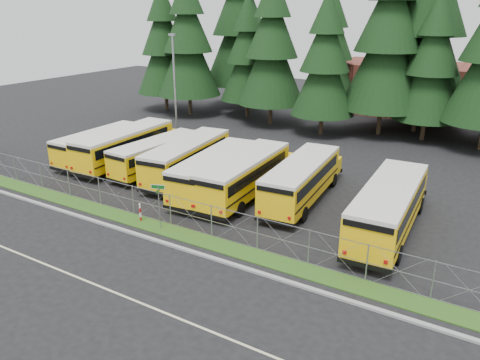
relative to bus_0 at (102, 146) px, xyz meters
name	(u,v)px	position (x,y,z in m)	size (l,w,h in m)	color
ground	(194,223)	(14.18, -6.11, -1.32)	(120.00, 120.00, 0.00)	black
curb	(161,242)	(14.18, -9.21, -1.26)	(50.00, 0.25, 0.12)	gray
grass_verge	(177,233)	(14.18, -7.81, -1.29)	(50.00, 1.40, 0.06)	#1F4213
road_lane_line	(95,284)	(14.18, -14.11, -1.31)	(50.00, 0.12, 0.01)	beige
chainlink_fence	(184,214)	(14.18, -7.11, -0.32)	(44.00, 0.10, 2.00)	gray
brick_building	(428,90)	(20.18, 33.89, 1.68)	(22.00, 10.00, 6.00)	brown
bus_0	(102,146)	(0.00, 0.00, 0.00)	(2.37, 10.03, 2.63)	#F7BA07
bus_1	(128,147)	(2.60, 0.45, 0.19)	(2.71, 11.47, 3.01)	#F7BA07
bus_2	(160,155)	(6.10, 0.38, 0.00)	(2.38, 10.07, 2.64)	#F7BA07
bus_3	(190,159)	(8.99, 0.48, 0.15)	(2.64, 11.17, 2.93)	#F7BA07
bus_4	(217,172)	(12.51, -0.97, 0.12)	(2.58, 10.92, 2.86)	#F7BA07
bus_5	(247,176)	(14.76, -0.66, 0.16)	(2.66, 11.28, 2.96)	#F7BA07
bus_6	(303,181)	(18.46, 0.57, 0.14)	(2.61, 11.08, 2.90)	#F7BA07
bus_east	(389,208)	(24.71, -1.32, 0.23)	(2.77, 11.75, 3.08)	#F7BA07
street_sign	(159,197)	(12.93, -7.79, 0.72)	(0.80, 0.53, 2.81)	gray
striped_bollard	(140,212)	(11.22, -7.65, -0.72)	(0.11, 0.11, 1.20)	#B20C0C
light_standard	(175,83)	(0.93, 9.07, 4.19)	(0.70, 0.35, 10.14)	gray
conifer_0	(164,48)	(-8.87, 19.41, 6.42)	(7.00, 7.00, 15.47)	black
conifer_1	(188,45)	(-4.59, 18.73, 7.00)	(7.52, 7.52, 16.63)	black
conifer_2	(248,57)	(2.00, 21.37, 5.73)	(6.37, 6.37, 14.08)	black
conifer_3	(272,50)	(6.22, 19.30, 6.84)	(7.37, 7.37, 16.31)	black
conifer_4	(325,64)	(12.80, 18.06, 5.83)	(6.46, 6.46, 14.29)	black
conifer_5	(388,42)	(17.95, 21.18, 7.97)	(8.40, 8.40, 18.57)	black
conifer_6	(432,67)	(22.33, 21.24, 5.80)	(6.44, 6.44, 14.23)	black
conifer_10	(240,27)	(-2.21, 26.65, 8.79)	(9.14, 9.14, 20.22)	black
conifer_11	(332,53)	(9.64, 28.38, 5.94)	(6.56, 6.56, 14.52)	black
conifer_12	(427,25)	(20.87, 24.43, 9.51)	(9.79, 9.79, 21.65)	black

